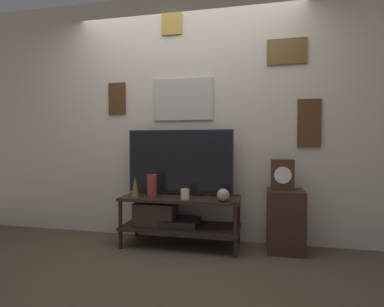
{
  "coord_description": "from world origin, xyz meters",
  "views": [
    {
      "loc": [
        0.76,
        -2.69,
        1.05
      ],
      "look_at": [
        0.12,
        0.28,
        0.95
      ],
      "focal_mm": 28.0,
      "sensor_mm": 36.0,
      "label": 1
    }
  ],
  "objects": [
    {
      "name": "mantel_clock",
      "position": [
        1.01,
        0.35,
        0.75
      ],
      "size": [
        0.22,
        0.11,
        0.3
      ],
      "color": "#422819",
      "rests_on": "side_table"
    },
    {
      "name": "vase_tall_ceramic",
      "position": [
        -0.28,
        0.2,
        0.62
      ],
      "size": [
        0.1,
        0.1,
        0.23
      ],
      "color": "brown",
      "rests_on": "media_console"
    },
    {
      "name": "vase_round_glass",
      "position": [
        0.45,
        0.12,
        0.57
      ],
      "size": [
        0.12,
        0.12,
        0.12
      ],
      "color": "tan",
      "rests_on": "media_console"
    },
    {
      "name": "vase_slim_bronze",
      "position": [
        -0.46,
        0.17,
        0.61
      ],
      "size": [
        0.09,
        0.09,
        0.21
      ],
      "color": "brown",
      "rests_on": "media_console"
    },
    {
      "name": "ground_plane",
      "position": [
        0.0,
        0.0,
        0.0
      ],
      "size": [
        12.0,
        12.0,
        0.0
      ],
      "primitive_type": "plane",
      "color": "#4C3D2D"
    },
    {
      "name": "media_console",
      "position": [
        -0.1,
        0.28,
        0.32
      ],
      "size": [
        1.21,
        0.48,
        0.51
      ],
      "color": "black",
      "rests_on": "ground_plane"
    },
    {
      "name": "television",
      "position": [
        -0.04,
        0.38,
        0.86
      ],
      "size": [
        1.13,
        0.05,
        0.69
      ],
      "color": "black",
      "rests_on": "media_console"
    },
    {
      "name": "wall_back",
      "position": [
        0.0,
        0.56,
        1.35
      ],
      "size": [
        6.4,
        0.08,
        2.7
      ],
      "color": "beige",
      "rests_on": "ground_plane"
    },
    {
      "name": "side_table",
      "position": [
        1.04,
        0.34,
        0.3
      ],
      "size": [
        0.35,
        0.35,
        0.6
      ],
      "color": "#382319",
      "rests_on": "ground_plane"
    },
    {
      "name": "candle_jar",
      "position": [
        0.08,
        0.15,
        0.56
      ],
      "size": [
        0.09,
        0.09,
        0.1
      ],
      "color": "beige",
      "rests_on": "media_console"
    }
  ]
}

